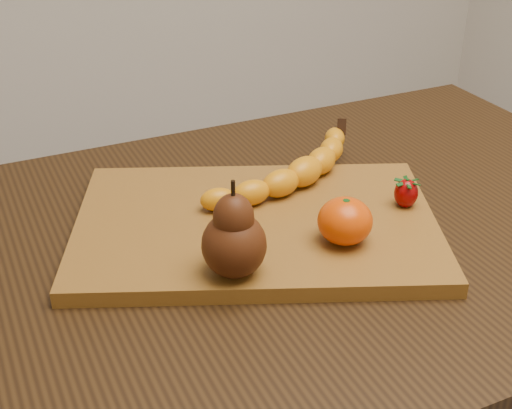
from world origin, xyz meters
name	(u,v)px	position (x,y,z in m)	size (l,w,h in m)	color
table	(312,284)	(0.00, 0.00, 0.66)	(1.00, 0.70, 0.76)	black
cutting_board	(256,225)	(-0.08, 0.01, 0.77)	(0.45, 0.30, 0.02)	brown
banana	(304,172)	(0.02, 0.07, 0.80)	(0.25, 0.07, 0.04)	orange
pear	(234,229)	(-0.15, -0.09, 0.84)	(0.07, 0.07, 0.11)	#48200B
mandarin	(345,221)	(-0.01, -0.08, 0.81)	(0.07, 0.07, 0.06)	#E14402
strawberry	(406,192)	(0.11, -0.04, 0.80)	(0.03, 0.03, 0.04)	#8D0304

